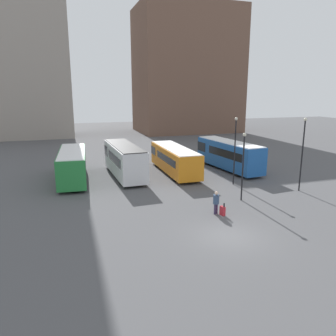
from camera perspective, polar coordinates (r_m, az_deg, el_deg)
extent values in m
plane|color=#4C4C4F|center=(20.88, 10.68, -11.62)|extent=(160.00, 160.00, 0.00)
cube|color=gray|center=(70.68, -25.31, 21.19)|extent=(18.72, 10.47, 40.05)
cube|color=brown|center=(74.65, 3.31, 16.46)|extent=(21.54, 14.76, 26.10)
cube|color=#237A38|center=(33.73, -16.28, 0.53)|extent=(3.19, 9.80, 2.68)
cube|color=black|center=(37.54, -16.13, 2.31)|extent=(2.67, 1.95, 1.02)
cube|color=black|center=(32.81, -16.37, 0.78)|extent=(2.97, 6.34, 0.80)
cube|color=white|center=(33.47, -16.43, 2.84)|extent=(2.97, 9.60, 0.08)
cylinder|color=black|center=(36.88, -16.03, -0.17)|extent=(2.48, 1.19, 1.02)
cylinder|color=black|center=(31.08, -16.32, -2.62)|extent=(2.48, 1.19, 1.02)
cube|color=silver|center=(34.36, -7.60, 1.42)|extent=(2.76, 9.90, 2.97)
cube|color=black|center=(38.17, -8.93, 3.11)|extent=(2.55, 1.89, 1.13)
cube|color=black|center=(33.44, -7.29, 1.76)|extent=(2.68, 6.37, 0.89)
cube|color=black|center=(34.09, -7.68, 3.93)|extent=(2.55, 9.70, 0.08)
cylinder|color=black|center=(37.54, -8.55, 0.43)|extent=(2.39, 1.09, 1.02)
cylinder|color=black|center=(31.75, -6.34, -1.84)|extent=(2.39, 1.09, 1.02)
cube|color=orange|center=(35.60, 1.14, 1.54)|extent=(2.75, 10.37, 2.47)
cube|color=black|center=(39.51, -0.78, 3.16)|extent=(2.63, 1.95, 0.94)
cube|color=black|center=(34.67, 1.62, 1.75)|extent=(2.71, 6.66, 0.74)
cube|color=white|center=(35.36, 1.15, 3.56)|extent=(2.54, 10.16, 0.08)
cylinder|color=black|center=(38.79, -0.34, 1.00)|extent=(2.47, 1.09, 1.04)
cylinder|color=black|center=(32.87, 2.88, -1.23)|extent=(2.47, 1.09, 1.04)
cube|color=#1E56A3|center=(37.82, 10.54, 2.33)|extent=(3.42, 10.30, 2.87)
cube|color=black|center=(41.18, 7.32, 3.82)|extent=(2.64, 2.10, 1.09)
cube|color=black|center=(37.02, 11.35, 2.63)|extent=(3.09, 6.68, 0.86)
cube|color=white|center=(37.57, 10.63, 4.54)|extent=(3.21, 10.08, 0.08)
cylinder|color=black|center=(40.62, 7.99, 1.44)|extent=(2.42, 1.29, 1.06)
cylinder|color=black|center=(35.58, 13.29, -0.45)|extent=(2.42, 1.29, 1.06)
cylinder|color=#382D4C|center=(24.11, 8.17, -7.09)|extent=(0.18, 0.18, 0.77)
cylinder|color=#382D4C|center=(24.21, 8.48, -7.01)|extent=(0.18, 0.18, 0.77)
cylinder|color=#334766|center=(23.92, 8.38, -5.42)|extent=(0.52, 0.52, 0.67)
sphere|color=beige|center=(23.78, 8.42, -4.36)|extent=(0.25, 0.25, 0.25)
cube|color=#B7232D|center=(24.00, 9.47, -7.37)|extent=(0.30, 0.46, 0.66)
cube|color=black|center=(23.73, 9.75, -6.38)|extent=(0.12, 0.05, 0.30)
cylinder|color=black|center=(31.05, 22.30, 1.89)|extent=(0.12, 0.12, 6.28)
sphere|color=beige|center=(30.64, 22.82, 7.81)|extent=(0.28, 0.28, 0.28)
cylinder|color=black|center=(31.42, 11.53, 2.63)|extent=(0.12, 0.12, 6.17)
sphere|color=beige|center=(31.01, 11.80, 8.40)|extent=(0.28, 0.28, 0.28)
cylinder|color=black|center=(26.92, 12.89, -0.11)|extent=(0.12, 0.12, 5.31)
sphere|color=beige|center=(26.44, 13.19, 5.68)|extent=(0.28, 0.28, 0.28)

